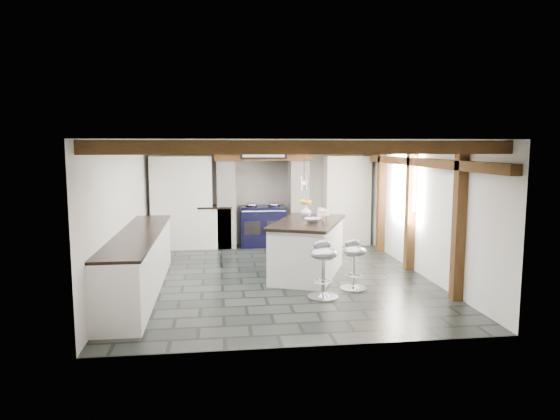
{
  "coord_description": "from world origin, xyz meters",
  "views": [
    {
      "loc": [
        -1.0,
        -8.24,
        2.23
      ],
      "look_at": [
        0.1,
        0.4,
        1.1
      ],
      "focal_mm": 32.0,
      "sensor_mm": 36.0,
      "label": 1
    }
  ],
  "objects": [
    {
      "name": "bar_stool_near",
      "position": [
        1.09,
        -0.88,
        0.48
      ],
      "size": [
        0.42,
        0.42,
        0.78
      ],
      "rotation": [
        0.0,
        0.0,
        0.11
      ],
      "color": "silver",
      "rests_on": "ground"
    },
    {
      "name": "ground",
      "position": [
        0.0,
        0.0,
        0.0
      ],
      "size": [
        6.0,
        6.0,
        0.0
      ],
      "primitive_type": "plane",
      "color": "black",
      "rests_on": "ground"
    },
    {
      "name": "range_cooker",
      "position": [
        0.0,
        2.68,
        0.47
      ],
      "size": [
        1.0,
        0.63,
        0.99
      ],
      "color": "black",
      "rests_on": "ground"
    },
    {
      "name": "room_shell",
      "position": [
        -0.61,
        1.42,
        1.07
      ],
      "size": [
        6.0,
        6.03,
        6.0
      ],
      "color": "silver",
      "rests_on": "ground"
    },
    {
      "name": "bar_stool_far",
      "position": [
        0.52,
        -1.26,
        0.53
      ],
      "size": [
        0.52,
        0.52,
        0.85
      ],
      "rotation": [
        0.0,
        0.0,
        0.31
      ],
      "color": "silver",
      "rests_on": "ground"
    },
    {
      "name": "kitchen_island",
      "position": [
        0.54,
        0.07,
        0.49
      ],
      "size": [
        1.67,
        2.16,
        1.27
      ],
      "rotation": [
        0.0,
        0.0,
        -0.4
      ],
      "color": "white",
      "rests_on": "ground"
    }
  ]
}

